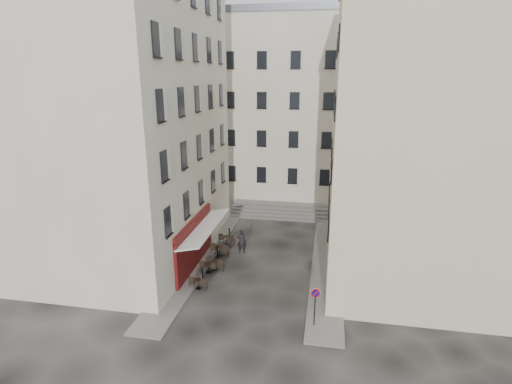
% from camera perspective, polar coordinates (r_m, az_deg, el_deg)
% --- Properties ---
extents(ground, '(90.00, 90.00, 0.00)m').
position_cam_1_polar(ground, '(26.47, -0.06, -12.35)').
color(ground, black).
rests_on(ground, ground).
extents(sidewalk_left, '(2.00, 22.00, 0.12)m').
position_cam_1_polar(sidewalk_left, '(30.92, -7.00, -7.92)').
color(sidewalk_left, slate).
rests_on(sidewalk_left, ground).
extents(sidewalk_right, '(2.00, 18.00, 0.12)m').
position_cam_1_polar(sidewalk_right, '(28.77, 10.04, -10.01)').
color(sidewalk_right, slate).
rests_on(sidewalk_right, ground).
extents(building_left, '(12.20, 16.20, 20.60)m').
position_cam_1_polar(building_left, '(29.82, -19.57, 10.82)').
color(building_left, beige).
rests_on(building_left, ground).
extents(building_right, '(12.20, 14.20, 18.60)m').
position_cam_1_polar(building_right, '(27.28, 23.86, 7.81)').
color(building_right, beige).
rests_on(building_right, ground).
extents(building_back, '(18.20, 10.20, 18.60)m').
position_cam_1_polar(building_back, '(42.29, 3.35, 11.73)').
color(building_back, beige).
rests_on(building_back, ground).
extents(cafe_storefront, '(1.74, 7.30, 3.50)m').
position_cam_1_polar(cafe_storefront, '(27.53, -8.61, -7.01)').
color(cafe_storefront, '#480F0A').
rests_on(cafe_storefront, ground).
extents(stone_steps, '(9.00, 3.15, 0.80)m').
position_cam_1_polar(stone_steps, '(37.72, 3.41, -2.71)').
color(stone_steps, slate).
rests_on(stone_steps, ground).
extents(bollard_near, '(0.12, 0.12, 0.98)m').
position_cam_1_polar(bollard_near, '(26.10, -7.65, -11.65)').
color(bollard_near, black).
rests_on(bollard_near, ground).
extents(bollard_mid, '(0.12, 0.12, 0.98)m').
position_cam_1_polar(bollard_mid, '(29.09, -5.53, -8.49)').
color(bollard_mid, black).
rests_on(bollard_mid, ground).
extents(bollard_far, '(0.12, 0.12, 0.98)m').
position_cam_1_polar(bollard_far, '(32.18, -3.84, -5.93)').
color(bollard_far, black).
rests_on(bollard_far, ground).
extents(no_parking_sign, '(0.51, 0.15, 2.26)m').
position_cam_1_polar(no_parking_sign, '(21.48, 8.44, -15.02)').
color(no_parking_sign, black).
rests_on(no_parking_sign, ground).
extents(bistro_table_a, '(1.15, 0.54, 0.81)m').
position_cam_1_polar(bistro_table_a, '(25.45, -8.24, -12.73)').
color(bistro_table_a, black).
rests_on(bistro_table_a, ground).
extents(bistro_table_b, '(1.14, 0.54, 0.80)m').
position_cam_1_polar(bistro_table_b, '(27.25, -6.83, -10.60)').
color(bistro_table_b, black).
rests_on(bistro_table_b, ground).
extents(bistro_table_c, '(1.24, 0.58, 0.87)m').
position_cam_1_polar(bistro_table_c, '(27.52, -5.85, -10.21)').
color(bistro_table_c, black).
rests_on(bistro_table_c, ground).
extents(bistro_table_d, '(1.37, 0.64, 0.96)m').
position_cam_1_polar(bistro_table_d, '(29.49, -5.20, -8.19)').
color(bistro_table_d, black).
rests_on(bistro_table_d, ground).
extents(bistro_table_e, '(1.27, 0.60, 0.89)m').
position_cam_1_polar(bistro_table_e, '(31.25, -4.18, -6.77)').
color(bistro_table_e, black).
rests_on(bistro_table_e, ground).
extents(pedestrian, '(0.71, 0.50, 1.85)m').
position_cam_1_polar(pedestrian, '(29.69, -2.07, -7.04)').
color(pedestrian, black).
rests_on(pedestrian, ground).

